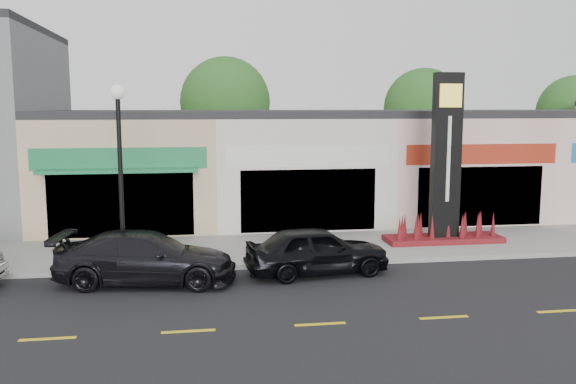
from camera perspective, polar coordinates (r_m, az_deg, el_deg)
name	(u,v)px	position (r m, az deg, el deg)	size (l,w,h in m)	color
ground	(402,282)	(17.90, 10.60, -8.27)	(120.00, 120.00, 0.00)	black
sidewalk	(361,245)	(21.90, 6.86, -4.98)	(52.00, 4.30, 0.15)	gray
curb	(380,261)	(19.80, 8.60, -6.41)	(52.00, 0.20, 0.15)	gray
shop_beige	(134,165)	(27.92, -14.25, 2.47)	(7.00, 10.85, 4.80)	tan
shop_cream	(289,163)	(28.12, 0.11, 2.75)	(7.00, 10.01, 4.80)	beige
shop_pink_w	(434,161)	(29.99, 13.47, 2.86)	(7.00, 10.01, 4.80)	beige
shop_pink_e	(568,159)	(33.25, 24.74, 2.83)	(7.00, 10.01, 4.80)	beige
tree_rear_west	(225,102)	(35.75, -5.88, 8.36)	(5.20, 5.20, 7.83)	#382619
tree_rear_mid	(423,108)	(38.26, 12.56, 7.68)	(4.80, 4.80, 7.29)	#382619
tree_rear_east	(574,112)	(42.88, 25.20, 6.79)	(4.60, 4.60, 6.94)	#382619
lamp_west_near	(120,157)	(18.90, -15.45, 3.17)	(0.44, 0.44, 5.47)	black
pylon_sign	(445,183)	(22.36, 14.49, 0.81)	(4.20, 1.30, 6.00)	#560E1C
car_dark_sedan	(146,258)	(17.78, -13.14, -6.01)	(5.07, 2.06, 1.47)	black
car_black_sedan	(317,250)	(18.25, 2.73, -5.46)	(4.27, 1.72, 1.46)	black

